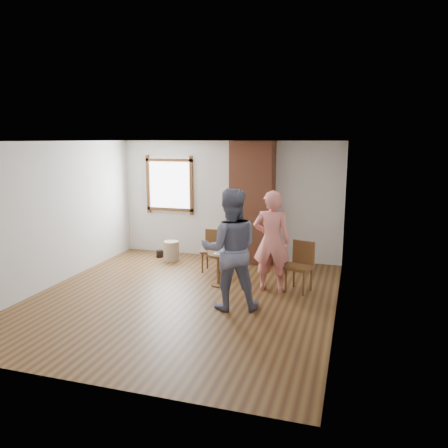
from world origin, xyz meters
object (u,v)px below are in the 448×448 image
Objects in this scene: side_table at (219,264)px; person_pink at (272,241)px; stoneware_crock at (171,251)px; dining_chair_right at (301,263)px; man at (230,249)px; dining_chair_left at (213,248)px.

person_pink is (0.96, 0.02, 0.49)m from side_table.
stoneware_crock is 3.18m from dining_chair_right.
man is at bearing -48.61° from stoneware_crock.
stoneware_crock is 0.51× the size of dining_chair_left.
stoneware_crock is at bearing -30.17° from person_pink.
stoneware_crock is at bearing 176.02° from dining_chair_right.
dining_chair_left is 0.47× the size of person_pink.
person_pink reaches higher than dining_chair_right.
side_table is (-1.45, -0.18, -0.09)m from dining_chair_right.
side_table is at bearing -67.05° from dining_chair_left.
dining_chair_right is 0.46× the size of man.
dining_chair_left is 1.39× the size of side_table.
man reaches higher than dining_chair_left.
stoneware_crock is 1.23m from dining_chair_left.
side_table is 0.34× the size of person_pink.
side_table is (1.51, -1.31, 0.19)m from stoneware_crock.
man is at bearing -62.79° from side_table.
side_table is 1.08m from person_pink.
man reaches higher than stoneware_crock.
dining_chair_right is at bearing -20.92° from stoneware_crock.
dining_chair_left reaches higher than side_table.
stoneware_crock is 0.71× the size of side_table.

